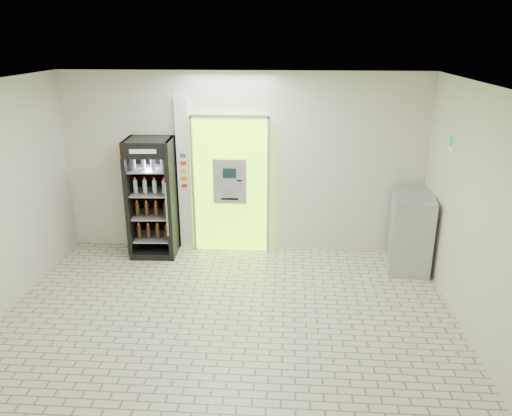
{
  "coord_description": "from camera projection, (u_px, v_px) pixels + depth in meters",
  "views": [
    {
      "loc": [
        0.76,
        -5.51,
        3.53
      ],
      "look_at": [
        0.3,
        1.2,
        1.18
      ],
      "focal_mm": 35.0,
      "sensor_mm": 36.0,
      "label": 1
    }
  ],
  "objects": [
    {
      "name": "beverage_cooler",
      "position": [
        153.0,
        200.0,
        8.23
      ],
      "size": [
        0.77,
        0.72,
        1.97
      ],
      "rotation": [
        0.0,
        0.0,
        0.05
      ],
      "color": "black",
      "rests_on": "ground"
    },
    {
      "name": "room_shell",
      "position": [
        223.0,
        188.0,
        5.8
      ],
      "size": [
        6.0,
        6.0,
        6.0
      ],
      "color": "beige",
      "rests_on": "ground"
    },
    {
      "name": "atm_assembly",
      "position": [
        231.0,
        184.0,
        8.3
      ],
      "size": [
        1.3,
        0.24,
        2.33
      ],
      "color": "#83FF0F",
      "rests_on": "ground"
    },
    {
      "name": "steel_cabinet",
      "position": [
        410.0,
        231.0,
        7.82
      ],
      "size": [
        0.73,
        0.98,
        1.21
      ],
      "rotation": [
        0.0,
        0.0,
        -0.14
      ],
      "color": "#A1A3A8",
      "rests_on": "ground"
    },
    {
      "name": "ground",
      "position": [
        226.0,
        325.0,
        6.4
      ],
      "size": [
        6.0,
        6.0,
        0.0
      ],
      "primitive_type": "plane",
      "color": "#BDAF9D",
      "rests_on": "ground"
    },
    {
      "name": "exit_sign",
      "position": [
        452.0,
        143.0,
        6.83
      ],
      "size": [
        0.02,
        0.22,
        0.26
      ],
      "color": "white",
      "rests_on": "room_shell"
    },
    {
      "name": "pillar",
      "position": [
        185.0,
        175.0,
        8.35
      ],
      "size": [
        0.22,
        0.11,
        2.6
      ],
      "color": "silver",
      "rests_on": "ground"
    }
  ]
}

